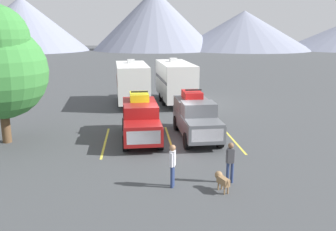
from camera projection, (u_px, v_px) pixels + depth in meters
ground_plane at (171, 143)px, 19.68m from camera, size 240.00×240.00×0.00m
pickup_truck_a at (141, 118)px, 20.30m from camera, size 2.24×5.50×2.62m
pickup_truck_b at (196, 116)px, 20.61m from camera, size 2.21×5.53×2.67m
lot_stripe_a at (105, 142)px, 19.88m from camera, size 0.12×5.50×0.01m
lot_stripe_b at (170, 140)px, 20.20m from camera, size 0.12×5.50×0.01m
lot_stripe_c at (232, 139)px, 20.52m from camera, size 0.12×5.50×0.01m
camper_trailer_a at (132, 81)px, 29.31m from camera, size 2.85×7.73×3.64m
camper_trailer_b at (175, 80)px, 29.91m from camera, size 2.88×8.26×3.70m
person_a at (173, 163)px, 14.03m from camera, size 0.27×0.37×1.75m
person_b at (230, 160)px, 14.43m from camera, size 0.38×0.23×1.71m
dog at (221, 179)px, 13.84m from camera, size 0.47×0.89×0.71m
mountain_ridge at (146, 26)px, 104.14m from camera, size 147.68×41.98×17.46m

